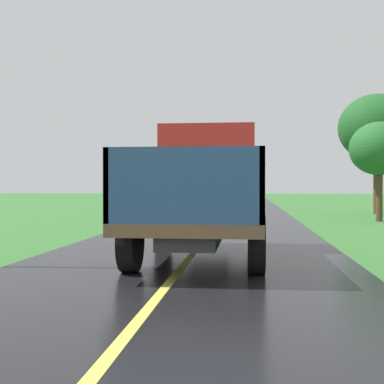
# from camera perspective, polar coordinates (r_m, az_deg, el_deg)

# --- Properties ---
(banana_truck_near) EXTENTS (2.38, 5.82, 2.80)m
(banana_truck_near) POSITION_cam_1_polar(r_m,az_deg,el_deg) (11.06, 1.52, 0.36)
(banana_truck_near) COLOR #2D2D30
(banana_truck_near) RESTS_ON road_surface
(roadside_tree_near_left) EXTENTS (4.02, 4.02, 6.45)m
(roadside_tree_near_left) POSITION_cam_1_polar(r_m,az_deg,el_deg) (29.81, 19.55, 6.64)
(roadside_tree_near_left) COLOR #4C3823
(roadside_tree_near_left) RESTS_ON ground
(roadside_tree_mid_right) EXTENTS (2.54, 2.54, 4.25)m
(roadside_tree_mid_right) POSITION_cam_1_polar(r_m,az_deg,el_deg) (23.59, 19.86, 4.46)
(roadside_tree_mid_right) COLOR #4C3823
(roadside_tree_mid_right) RESTS_ON ground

